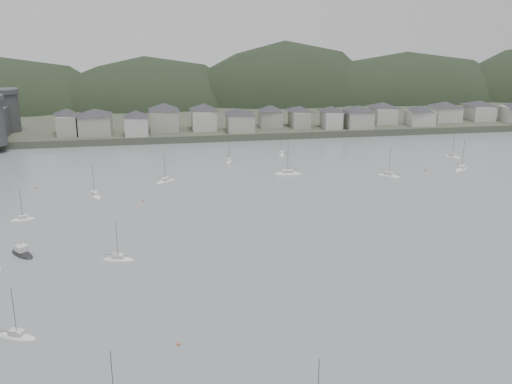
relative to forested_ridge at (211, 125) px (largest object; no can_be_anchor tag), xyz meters
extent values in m
plane|color=slate|center=(-4.83, -269.40, 11.28)|extent=(900.00, 900.00, 0.00)
cube|color=#383D2D|center=(-4.83, 25.60, 12.78)|extent=(900.00, 250.00, 3.00)
ellipsoid|color=black|center=(-115.70, 2.54, 1.14)|extent=(138.98, 92.48, 81.13)
ellipsoid|color=black|center=(-37.13, 3.46, 1.32)|extent=(132.08, 90.41, 79.74)
ellipsoid|color=black|center=(45.82, 3.53, -1.39)|extent=(133.88, 88.37, 101.41)
ellipsoid|color=black|center=(121.12, -1.49, 0.97)|extent=(165.81, 81.78, 82.55)
cylinder|color=#343537|center=(-96.83, -75.40, 22.78)|extent=(10.00, 10.00, 17.00)
cube|color=#343537|center=(-96.83, -89.40, 20.28)|extent=(3.50, 30.00, 12.00)
cube|color=gray|center=(-69.83, -87.44, 18.58)|extent=(8.34, 12.91, 8.59)
pyramid|color=#27272C|center=(-69.83, -87.44, 24.37)|extent=(15.78, 15.78, 3.01)
cube|color=gray|center=(-58.15, -88.08, 18.46)|extent=(13.68, 13.35, 8.36)
pyramid|color=#27272C|center=(-58.15, -88.08, 24.11)|extent=(20.07, 20.07, 2.93)
cube|color=#A09D96|center=(-40.41, -93.38, 18.32)|extent=(9.78, 10.20, 8.08)
pyramid|color=#27272C|center=(-40.41, -93.38, 23.78)|extent=(14.83, 14.83, 2.83)
cube|color=gray|center=(-28.35, -83.75, 18.83)|extent=(12.59, 13.33, 9.09)
pyramid|color=#27272C|center=(-28.35, -83.75, 24.97)|extent=(19.24, 19.24, 3.18)
cube|color=#A09D96|center=(-10.58, -85.30, 18.72)|extent=(10.74, 12.17, 8.87)
pyramid|color=#27272C|center=(-10.58, -85.30, 24.70)|extent=(17.01, 17.01, 3.10)
cube|color=gray|center=(5.09, -91.87, 18.13)|extent=(11.63, 12.09, 7.69)
pyramid|color=#27272C|center=(5.09, -91.87, 23.32)|extent=(17.61, 17.61, 2.69)
cube|color=gray|center=(20.42, -83.21, 18.00)|extent=(10.37, 9.35, 7.44)
pyramid|color=#27272C|center=(20.42, -83.21, 23.03)|extent=(14.65, 14.65, 2.60)
cube|color=gray|center=(33.79, -85.61, 17.90)|extent=(8.24, 12.20, 7.22)
pyramid|color=#27272C|center=(33.79, -85.61, 22.77)|extent=(15.17, 15.17, 2.53)
cube|color=#A09D96|center=(47.66, -90.85, 18.02)|extent=(8.06, 10.91, 7.46)
pyramid|color=#27272C|center=(47.66, -90.85, 23.05)|extent=(14.08, 14.08, 2.61)
cube|color=gray|center=(59.98, -92.34, 18.12)|extent=(11.73, 11.78, 7.66)
pyramid|color=#27272C|center=(59.98, -92.34, 23.29)|extent=(17.46, 17.46, 2.68)
cube|color=#A09D96|center=(75.80, -82.49, 17.95)|extent=(10.19, 13.02, 7.33)
pyramid|color=#27272C|center=(75.80, -82.49, 22.90)|extent=(17.23, 17.23, 2.57)
cube|color=#A09D96|center=(90.71, -91.34, 17.72)|extent=(11.70, 9.81, 6.88)
pyramid|color=#27272C|center=(90.71, -91.34, 22.36)|extent=(15.97, 15.97, 2.41)
cube|color=#A09D96|center=(107.57, -82.49, 17.78)|extent=(12.83, 12.48, 7.00)
pyramid|color=#27272C|center=(107.57, -82.49, 22.51)|extent=(18.79, 18.79, 2.45)
cube|color=#A09D96|center=(125.90, -81.98, 17.77)|extent=(11.07, 13.50, 6.97)
pyramid|color=#27272C|center=(125.90, -81.98, 22.47)|extent=(18.25, 18.25, 2.44)
ellipsoid|color=silver|center=(-42.01, -222.99, 11.33)|extent=(7.89, 4.13, 1.51)
cube|color=silver|center=(-42.01, -222.99, 12.39)|extent=(2.95, 2.23, 0.70)
cylinder|color=#3F3F42|center=(-42.01, -222.99, 16.19)|extent=(0.12, 0.12, 9.42)
cylinder|color=#3F3F42|center=(-43.32, -223.31, 12.94)|extent=(3.32, 0.90, 0.10)
ellipsoid|color=silver|center=(76.33, -160.31, 11.33)|extent=(8.65, 7.48, 1.75)
cube|color=silver|center=(76.33, -160.31, 12.51)|extent=(3.59, 3.37, 0.70)
cylinder|color=#3F3F42|center=(76.33, -160.31, 16.94)|extent=(0.12, 0.12, 10.91)
cylinder|color=#3F3F42|center=(75.07, -159.37, 13.06)|extent=(3.20, 2.44, 0.10)
ellipsoid|color=silver|center=(-51.80, -171.54, 11.33)|extent=(6.17, 8.71, 1.68)
cube|color=silver|center=(-51.80, -171.54, 12.47)|extent=(2.97, 3.46, 0.70)
cylinder|color=#3F3F42|center=(-51.80, -171.54, 16.73)|extent=(0.12, 0.12, 10.50)
cylinder|color=#3F3F42|center=(-52.48, -172.89, 13.02)|extent=(1.78, 3.42, 0.10)
ellipsoid|color=silver|center=(82.06, -141.99, 11.33)|extent=(5.38, 7.11, 1.39)
cube|color=silver|center=(82.06, -141.99, 12.33)|extent=(2.53, 2.86, 0.70)
cylinder|color=#3F3F42|center=(82.06, -141.99, 15.81)|extent=(0.12, 0.12, 8.66)
cylinder|color=#3F3F42|center=(81.44, -143.07, 12.88)|extent=(1.64, 2.75, 0.10)
ellipsoid|color=silver|center=(-57.90, -254.85, 11.33)|extent=(7.94, 5.26, 1.52)
cube|color=silver|center=(-57.90, -254.85, 12.40)|extent=(3.11, 2.59, 0.70)
cylinder|color=#3F3F42|center=(-57.90, -254.85, 16.24)|extent=(0.12, 0.12, 9.50)
cylinder|color=#3F3F42|center=(-59.15, -255.40, 12.95)|extent=(3.18, 1.45, 0.10)
cylinder|color=#3F3F42|center=(-10.39, -282.43, 15.45)|extent=(0.12, 0.12, 7.94)
ellipsoid|color=silver|center=(-29.82, -158.76, 11.33)|extent=(7.78, 6.36, 1.54)
cube|color=silver|center=(-29.82, -158.76, 12.41)|extent=(3.19, 2.92, 0.70)
cylinder|color=#3F3F42|center=(-29.82, -158.76, 16.31)|extent=(0.12, 0.12, 9.64)
cylinder|color=#3F3F42|center=(-30.97, -157.98, 12.96)|extent=(2.93, 2.02, 0.10)
ellipsoid|color=silver|center=(-69.38, -190.53, 11.33)|extent=(7.18, 3.64, 1.37)
cube|color=silver|center=(-69.38, -190.53, 12.32)|extent=(2.68, 2.00, 0.70)
cylinder|color=#3F3F42|center=(-69.38, -190.53, 15.78)|extent=(0.12, 0.12, 8.59)
cylinder|color=#3F3F42|center=(-70.58, -190.26, 12.87)|extent=(3.04, 0.77, 0.10)
ellipsoid|color=silver|center=(46.88, -164.64, 11.33)|extent=(7.95, 7.19, 1.63)
cube|color=silver|center=(46.88, -164.64, 12.45)|extent=(3.34, 3.20, 0.70)
cylinder|color=#3F3F42|center=(46.88, -164.64, 16.58)|extent=(0.12, 0.12, 10.18)
cylinder|color=#3F3F42|center=(45.75, -165.57, 13.00)|extent=(2.89, 2.41, 0.10)
ellipsoid|color=silver|center=(16.70, -126.54, 11.33)|extent=(2.64, 7.66, 1.52)
cube|color=silver|center=(16.70, -126.54, 12.39)|extent=(1.74, 2.70, 0.70)
cylinder|color=#3F3F42|center=(16.70, -126.54, 16.23)|extent=(0.12, 0.12, 9.50)
cylinder|color=#3F3F42|center=(16.67, -125.17, 12.94)|extent=(0.19, 3.42, 0.10)
ellipsoid|color=silver|center=(-5.20, -134.97, 11.33)|extent=(3.88, 6.69, 1.27)
cube|color=silver|center=(-5.20, -134.97, 12.27)|extent=(2.01, 2.55, 0.70)
cylinder|color=#3F3F42|center=(-5.20, -134.97, 15.47)|extent=(0.12, 0.12, 7.97)
cylinder|color=#3F3F42|center=(-5.55, -133.88, 12.82)|extent=(0.97, 2.76, 0.10)
ellipsoid|color=silver|center=(12.81, -156.29, 11.33)|extent=(10.17, 3.98, 1.99)
cube|color=silver|center=(12.81, -156.29, 12.63)|extent=(3.65, 2.47, 0.70)
cylinder|color=#3F3F42|center=(12.81, -156.29, 17.70)|extent=(0.12, 0.12, 12.43)
cylinder|color=#3F3F42|center=(14.59, -156.14, 13.18)|extent=(4.47, 0.47, 0.10)
ellipsoid|color=black|center=(-64.62, -215.88, 11.33)|extent=(7.65, 8.51, 1.86)
cube|color=silver|center=(-64.62, -215.88, 12.91)|extent=(3.43, 3.46, 1.40)
cylinder|color=#3F3F42|center=(-64.62, -215.88, 13.81)|extent=(0.10, 0.10, 1.20)
sphere|color=#B85C3D|center=(-36.84, -178.72, 11.43)|extent=(0.70, 0.70, 0.70)
sphere|color=#B85C3D|center=(62.76, -159.39, 11.43)|extent=(0.70, 0.70, 0.70)
sphere|color=#B85C3D|center=(-71.48, -159.38, 11.43)|extent=(0.70, 0.70, 0.70)
sphere|color=#B85C3D|center=(-29.78, -262.02, 11.43)|extent=(0.70, 0.70, 0.70)
camera|label=1|loc=(-31.58, -354.38, 67.22)|focal=42.02mm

